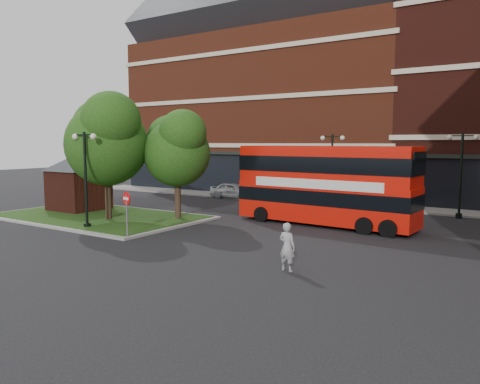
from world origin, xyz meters
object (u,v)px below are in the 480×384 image
Objects in this scene: car_white at (345,198)px; car_silver at (233,190)px; bus at (325,180)px; woman at (287,247)px.

car_silver is at bearing 89.76° from car_white.
car_white is at bearing 104.70° from bus.
bus is at bearing -163.81° from car_white.
car_white is (-1.25, 6.49, -1.68)m from bus.
bus reaches higher than car_silver.
car_white is at bearing -102.99° from car_silver.
car_white reaches higher than car_silver.
woman is 16.09m from car_white.
bus is at bearing -67.33° from woman.
car_white is (-3.79, 15.64, -0.08)m from woman.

